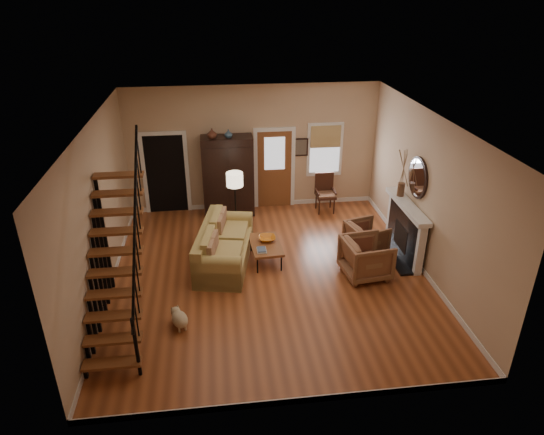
{
  "coord_description": "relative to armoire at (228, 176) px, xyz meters",
  "views": [
    {
      "loc": [
        -1.03,
        -8.59,
        5.59
      ],
      "look_at": [
        0.1,
        0.4,
        1.15
      ],
      "focal_mm": 32.0,
      "sensor_mm": 36.0,
      "label": 1
    }
  ],
  "objects": [
    {
      "name": "room",
      "position": [
        0.29,
        -1.39,
        0.46
      ],
      "size": [
        7.0,
        7.33,
        3.3
      ],
      "color": "#9B4E27",
      "rests_on": "ground"
    },
    {
      "name": "armoire",
      "position": [
        0.0,
        0.0,
        0.0
      ],
      "size": [
        1.3,
        0.6,
        2.1
      ],
      "primitive_type": null,
      "color": "black",
      "rests_on": "ground"
    },
    {
      "name": "armchair_left",
      "position": [
        2.69,
        -3.4,
        -0.63
      ],
      "size": [
        1.04,
        1.01,
        0.85
      ],
      "primitive_type": "imported",
      "rotation": [
        0.0,
        0.0,
        1.7
      ],
      "color": "brown",
      "rests_on": "ground"
    },
    {
      "name": "books",
      "position": [
        0.56,
        -2.85,
        -0.6
      ],
      "size": [
        0.2,
        0.27,
        0.05
      ],
      "primitive_type": null,
      "color": "beige",
      "rests_on": "coffee_table"
    },
    {
      "name": "coffee_table",
      "position": [
        0.68,
        -2.55,
        -0.84
      ],
      "size": [
        0.7,
        1.13,
        0.42
      ],
      "primitive_type": null,
      "rotation": [
        0.0,
        0.0,
        0.06
      ],
      "color": "brown",
      "rests_on": "ground"
    },
    {
      "name": "fireplace",
      "position": [
        3.83,
        -2.65,
        -0.31
      ],
      "size": [
        0.33,
        1.95,
        2.3
      ],
      "color": "black",
      "rests_on": "ground"
    },
    {
      "name": "sofa",
      "position": [
        -0.21,
        -2.52,
        -0.62
      ],
      "size": [
        1.41,
        2.44,
        0.86
      ],
      "primitive_type": null,
      "rotation": [
        0.0,
        0.0,
        -0.19
      ],
      "color": "tan",
      "rests_on": "ground"
    },
    {
      "name": "side_chair",
      "position": [
        2.55,
        -0.2,
        -0.54
      ],
      "size": [
        0.54,
        0.54,
        1.02
      ],
      "primitive_type": null,
      "color": "#3E1F13",
      "rests_on": "ground"
    },
    {
      "name": "staircase",
      "position": [
        -2.08,
        -4.45,
        0.55
      ],
      "size": [
        0.94,
        2.8,
        3.2
      ],
      "primitive_type": null,
      "color": "brown",
      "rests_on": "ground"
    },
    {
      "name": "dog",
      "position": [
        -1.09,
        -4.67,
        -0.88
      ],
      "size": [
        0.43,
        0.53,
        0.33
      ],
      "primitive_type": null,
      "rotation": [
        0.0,
        0.0,
        0.4
      ],
      "color": "#CEB88D",
      "rests_on": "ground"
    },
    {
      "name": "floor_lamp",
      "position": [
        0.11,
        -1.43,
        -0.21
      ],
      "size": [
        0.48,
        0.48,
        1.68
      ],
      "primitive_type": null,
      "rotation": [
        0.0,
        0.0,
        0.29
      ],
      "color": "black",
      "rests_on": "ground"
    },
    {
      "name": "vase_a",
      "position": [
        -0.35,
        -0.1,
        1.17
      ],
      "size": [
        0.24,
        0.24,
        0.25
      ],
      "primitive_type": "imported",
      "color": "#4C2619",
      "rests_on": "armoire"
    },
    {
      "name": "bowl",
      "position": [
        0.73,
        -2.4,
        -0.58
      ],
      "size": [
        0.38,
        0.38,
        0.09
      ],
      "primitive_type": "imported",
      "color": "orange",
      "rests_on": "coffee_table"
    },
    {
      "name": "vase_b",
      "position": [
        0.05,
        -0.1,
        1.16
      ],
      "size": [
        0.2,
        0.2,
        0.21
      ],
      "primitive_type": "imported",
      "color": "#334C60",
      "rests_on": "armoire"
    },
    {
      "name": "armchair_right",
      "position": [
        2.98,
        -2.47,
        -0.68
      ],
      "size": [
        0.99,
        0.97,
        0.74
      ],
      "primitive_type": "imported",
      "rotation": [
        0.0,
        0.0,
        1.83
      ],
      "color": "brown",
      "rests_on": "ground"
    }
  ]
}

